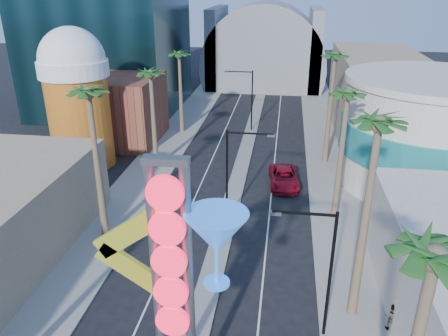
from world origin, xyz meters
TOP-DOWN VIEW (x-y plane):
  - sidewalk_west at (-9.50, 35.00)m, footprint 5.00×100.00m
  - sidewalk_east at (9.50, 35.00)m, footprint 5.00×100.00m
  - median at (0.00, 38.00)m, footprint 1.60×84.00m
  - brick_filler_west at (-16.00, 38.00)m, footprint 10.00×10.00m
  - filler_east at (16.00, 48.00)m, footprint 10.00×20.00m
  - beer_mug at (-17.00, 30.00)m, footprint 7.00×7.00m
  - turquoise_building at (18.00, 30.00)m, footprint 16.60×16.60m
  - canopy at (0.00, 72.00)m, footprint 22.00×16.00m
  - neon_sign at (0.82, 2.96)m, footprint 6.53×2.60m
  - streetlight_0 at (0.55, 20.00)m, footprint 3.79×0.25m
  - streetlight_1 at (-0.55, 44.00)m, footprint 3.79×0.25m
  - streetlight_2 at (6.72, 8.00)m, footprint 3.45×0.25m
  - palm_1 at (-9.00, 16.00)m, footprint 2.40×2.40m
  - palm_2 at (-9.00, 30.00)m, footprint 2.40×2.40m
  - palm_3 at (-9.00, 42.00)m, footprint 2.40×2.40m
  - palm_4 at (9.00, 0.00)m, footprint 2.40×2.40m
  - palm_5 at (9.00, 10.00)m, footprint 2.40×2.40m
  - palm_6 at (9.00, 22.00)m, footprint 2.40×2.40m
  - palm_7 at (9.00, 34.00)m, footprint 2.40×2.40m
  - red_pickup at (4.61, 27.60)m, footprint 3.29×6.14m
  - pedestrian_b at (10.99, 8.92)m, footprint 0.97×0.84m

SIDE VIEW (x-z plane):
  - sidewalk_west at x=-9.50m, z-range 0.00..0.15m
  - sidewalk_east at x=9.50m, z-range 0.00..0.15m
  - median at x=0.00m, z-range 0.00..0.15m
  - red_pickup at x=4.61m, z-range 0.00..1.64m
  - pedestrian_b at x=10.99m, z-range 0.15..1.87m
  - brick_filler_west at x=-16.00m, z-range 0.00..8.00m
  - canopy at x=0.00m, z-range -6.69..15.31m
  - streetlight_2 at x=6.72m, z-range 0.83..8.83m
  - streetlight_0 at x=0.55m, z-range 0.88..8.88m
  - streetlight_1 at x=-0.55m, z-range 0.88..8.88m
  - filler_east at x=16.00m, z-range 0.00..10.00m
  - turquoise_building at x=18.00m, z-range -0.05..10.55m
  - neon_sign at x=0.82m, z-range 1.03..13.58m
  - beer_mug at x=-17.00m, z-range 0.59..15.09m
  - palm_2 at x=-9.00m, z-range 3.88..15.08m
  - palm_3 at x=-9.00m, z-range 3.88..15.08m
  - palm_6 at x=9.00m, z-range 4.08..15.78m
  - palm_4 at x=9.00m, z-range 4.28..16.48m
  - palm_1 at x=-9.00m, z-range 4.47..17.17m
  - palm_7 at x=9.00m, z-range 4.47..17.17m
  - palm_5 at x=9.00m, z-range 4.67..17.87m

